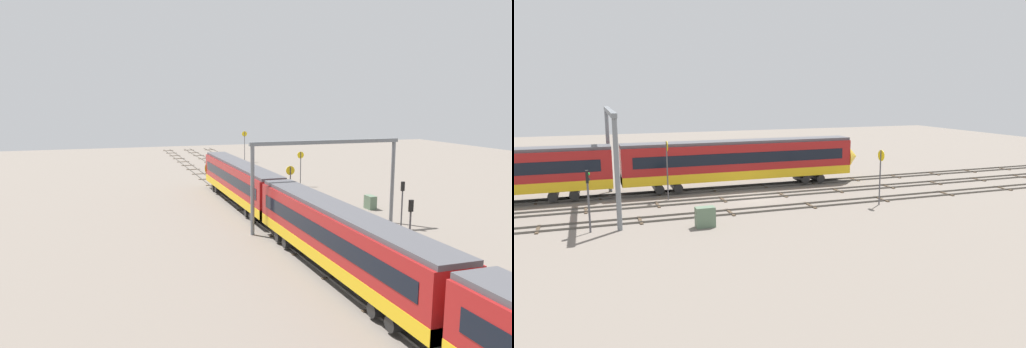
% 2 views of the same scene
% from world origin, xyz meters
% --- Properties ---
extents(ground_plane, '(147.30, 147.30, 0.00)m').
position_xyz_m(ground_plane, '(0.00, 0.00, 0.00)').
color(ground_plane, slate).
extents(track_near_foreground, '(131.30, 2.40, 0.16)m').
position_xyz_m(track_near_foreground, '(-0.00, -4.97, 0.07)').
color(track_near_foreground, '#59544C').
rests_on(track_near_foreground, ground).
extents(track_second_near, '(131.30, 2.40, 0.16)m').
position_xyz_m(track_second_near, '(0.00, 0.00, 0.07)').
color(track_second_near, '#59544C').
rests_on(track_second_near, ground).
extents(track_with_train, '(131.30, 2.40, 0.16)m').
position_xyz_m(track_with_train, '(-0.00, 4.97, 0.07)').
color(track_with_train, '#59544C').
rests_on(track_with_train, ground).
extents(train, '(75.20, 3.24, 4.80)m').
position_xyz_m(train, '(-23.85, 4.97, 2.66)').
color(train, maroon).
rests_on(train, ground).
extents(overhead_gantry, '(0.40, 15.16, 8.49)m').
position_xyz_m(overhead_gantry, '(-12.59, 0.13, 6.20)').
color(overhead_gantry, slate).
rests_on(overhead_gantry, ground).
extents(speed_sign_near_foreground, '(0.14, 0.97, 4.89)m').
position_xyz_m(speed_sign_near_foreground, '(9.59, -6.71, 3.24)').
color(speed_sign_near_foreground, '#4C4C51').
rests_on(speed_sign_near_foreground, ground).
extents(speed_sign_mid_trackside, '(0.14, 1.03, 6.00)m').
position_xyz_m(speed_sign_mid_trackside, '(38.03, -6.79, 3.95)').
color(speed_sign_mid_trackside, '#4C4C51').
rests_on(speed_sign_mid_trackside, ground).
extents(speed_sign_far_trackside, '(0.14, 0.94, 5.47)m').
position_xyz_m(speed_sign_far_trackside, '(-7.71, 1.79, 3.55)').
color(speed_sign_far_trackside, '#4C4C51').
rests_on(speed_sign_far_trackside, ground).
extents(signal_light_trackside_approach, '(0.31, 0.32, 4.52)m').
position_xyz_m(signal_light_trackside_approach, '(-14.61, -6.97, 2.96)').
color(signal_light_trackside_approach, '#4C4C51').
rests_on(signal_light_trackside_approach, ground).
extents(signal_light_trackside_departure, '(0.31, 0.32, 4.82)m').
position_xyz_m(signal_light_trackside_departure, '(-23.33, -1.69, 3.14)').
color(signal_light_trackside_departure, '#4C4C51').
rests_on(signal_light_trackside_departure, ground).
extents(relay_cabinet, '(1.45, 0.85, 1.52)m').
position_xyz_m(relay_cabinet, '(-6.55, -8.42, 0.76)').
color(relay_cabinet, '#597259').
rests_on(relay_cabinet, ground).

